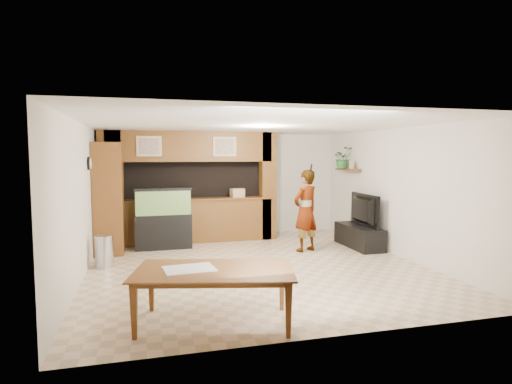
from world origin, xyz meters
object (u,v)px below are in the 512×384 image
object	(u,v)px
pantry_cabinet	(109,198)
person	(306,211)
television	(360,210)
dining_table	(214,298)
aquarium	(163,219)

from	to	relation	value
pantry_cabinet	person	bearing A→B (deg)	-13.27
television	pantry_cabinet	bearing A→B (deg)	82.68
person	dining_table	size ratio (longest dim) A/B	0.91
aquarium	dining_table	xyz separation A→B (m)	(0.39, -4.51, -0.32)
pantry_cabinet	television	xyz separation A→B (m)	(5.35, -0.89, -0.32)
aquarium	television	xyz separation A→B (m)	(4.24, -0.99, 0.18)
television	person	distance (m)	1.31
pantry_cabinet	person	distance (m)	4.16
pantry_cabinet	television	size ratio (longest dim) A/B	1.86
pantry_cabinet	aquarium	xyz separation A→B (m)	(1.11, 0.10, -0.50)
aquarium	television	size ratio (longest dim) A/B	1.09
aquarium	person	bearing A→B (deg)	-20.37
person	dining_table	world-z (taller)	person
pantry_cabinet	television	distance (m)	5.43
aquarium	person	world-z (taller)	person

